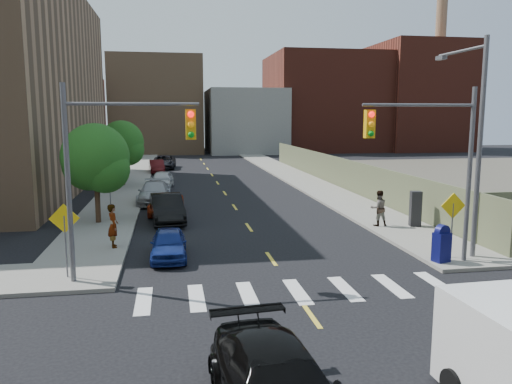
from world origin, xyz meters
name	(u,v)px	position (x,y,z in m)	size (l,w,h in m)	color
ground	(332,345)	(0.00, 0.00, 0.00)	(160.00, 160.00, 0.00)	black
sidewalk_nw	(135,172)	(-7.75, 41.50, 0.07)	(3.50, 73.00, 0.15)	gray
sidewalk_ne	(280,169)	(7.75, 41.50, 0.07)	(3.50, 73.00, 0.15)	gray
fence_north	(336,172)	(9.60, 28.00, 1.25)	(0.12, 44.00, 2.50)	#616446
bg_bldg_west	(51,115)	(-22.00, 70.00, 6.00)	(14.00, 18.00, 12.00)	#592319
bg_bldg_midwest	(157,106)	(-6.00, 72.00, 7.50)	(14.00, 16.00, 15.00)	#8C6B4C
bg_bldg_center	(244,121)	(8.00, 70.00, 5.00)	(12.00, 16.00, 10.00)	gray
bg_bldg_east	(323,103)	(22.00, 72.00, 8.00)	(18.00, 18.00, 16.00)	#592319
bg_bldg_fareast	(416,97)	(38.00, 70.00, 9.00)	(14.00, 16.00, 18.00)	#592319
smokestack	(439,68)	(42.00, 70.00, 14.00)	(1.80, 1.80, 28.00)	#8C6B4C
signal_nw	(113,156)	(-5.98, 6.00, 4.53)	(4.59, 0.30, 7.00)	#59595E
signal_ne	(435,152)	(5.98, 6.00, 4.53)	(4.59, 0.30, 7.00)	#59595E
streetlight_ne	(475,133)	(8.20, 6.90, 5.22)	(0.25, 3.70, 9.00)	#59595E
warn_sign_nw	(65,227)	(-7.80, 6.50, 1.99)	(1.06, 0.06, 2.83)	#59595E
warn_sign_ne	(453,213)	(7.20, 6.50, 1.99)	(1.06, 0.06, 2.83)	#59595E
warn_sign_midwest	(110,179)	(-7.80, 20.00, 1.99)	(1.06, 0.06, 2.83)	#59595E
tree_west_near	(96,161)	(-8.00, 16.05, 3.48)	(3.66, 3.64, 5.52)	#332114
tree_west_far	(122,145)	(-8.00, 31.05, 3.48)	(3.66, 3.64, 5.52)	#332114
parked_car_blue	(169,244)	(-4.20, 8.83, 0.62)	(1.46, 3.64, 1.24)	navy
parked_car_black	(167,208)	(-4.31, 16.07, 0.78)	(1.66, 4.76, 1.57)	black
parked_car_red	(166,204)	(-4.36, 18.47, 0.62)	(2.07, 4.49, 1.25)	#9D2C0F
parked_car_silver	(154,193)	(-5.19, 22.40, 0.73)	(2.04, 5.01, 1.45)	#9FA1A6
parked_car_white	(162,180)	(-4.78, 29.39, 0.72)	(1.69, 4.20, 1.43)	silver
parked_car_maroon	(157,167)	(-5.50, 40.70, 0.68)	(1.44, 4.13, 1.36)	#450D0F
parked_car_grey	(164,162)	(-4.84, 45.12, 0.75)	(2.49, 5.40, 1.50)	black
mailbox	(442,244)	(6.50, 6.00, 0.88)	(0.72, 0.62, 1.51)	#0D0F4F
payphone	(415,209)	(8.57, 12.22, 1.07)	(0.55, 0.45, 1.85)	black
pedestrian_west	(113,226)	(-6.60, 10.48, 1.11)	(0.70, 0.46, 1.93)	gray
pedestrian_east	(379,208)	(6.69, 12.61, 1.09)	(0.91, 0.71, 1.88)	gray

